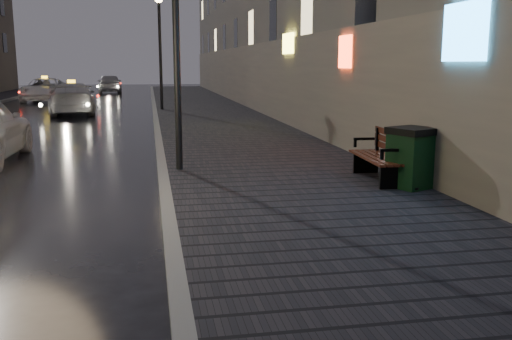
{
  "coord_description": "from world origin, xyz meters",
  "views": [
    {
      "loc": [
        1.29,
        -5.78,
        2.32
      ],
      "look_at": [
        2.72,
        1.92,
        0.85
      ],
      "focal_mm": 40.0,
      "sensor_mm": 36.0,
      "label": 1
    }
  ],
  "objects": [
    {
      "name": "trash_bin",
      "position": [
        5.8,
        3.48,
        0.69
      ],
      "size": [
        0.91,
        0.91,
        1.07
      ],
      "rotation": [
        0.0,
        0.0,
        0.4
      ],
      "color": "black",
      "rests_on": "sidewalk"
    },
    {
      "name": "bench",
      "position": [
        5.55,
        4.14,
        0.62
      ],
      "size": [
        0.72,
        1.85,
        0.93
      ],
      "rotation": [
        0.0,
        0.0,
        -0.05
      ],
      "color": "black",
      "rests_on": "sidewalk"
    },
    {
      "name": "sidewalk",
      "position": [
        3.9,
        21.0,
        0.07
      ],
      "size": [
        4.6,
        58.0,
        0.15
      ],
      "primitive_type": "cube",
      "color": "black",
      "rests_on": "ground"
    },
    {
      "name": "car_far",
      "position": [
        -1.76,
        40.63,
        0.74
      ],
      "size": [
        2.08,
        4.48,
        1.49
      ],
      "primitive_type": "imported",
      "rotation": [
        0.0,
        0.0,
        3.22
      ],
      "color": "#9B9AA2",
      "rests_on": "ground"
    },
    {
      "name": "taxi_far",
      "position": [
        -5.02,
        31.4,
        0.71
      ],
      "size": [
        2.56,
        5.22,
        1.42
      ],
      "primitive_type": "imported",
      "rotation": [
        0.0,
        0.0,
        -0.04
      ],
      "color": "silver",
      "rests_on": "ground"
    },
    {
      "name": "lamp_near",
      "position": [
        1.85,
        6.0,
        3.49
      ],
      "size": [
        0.36,
        0.36,
        5.28
      ],
      "color": "black",
      "rests_on": "sidewalk"
    },
    {
      "name": "ground",
      "position": [
        0.0,
        0.0,
        0.0
      ],
      "size": [
        120.0,
        120.0,
        0.0
      ],
      "primitive_type": "plane",
      "color": "black",
      "rests_on": "ground"
    },
    {
      "name": "lamp_far",
      "position": [
        1.85,
        22.0,
        3.49
      ],
      "size": [
        0.36,
        0.36,
        5.28
      ],
      "color": "black",
      "rests_on": "sidewalk"
    },
    {
      "name": "curb",
      "position": [
        1.5,
        21.0,
        0.07
      ],
      "size": [
        0.2,
        58.0,
        0.15
      ],
      "primitive_type": "cube",
      "color": "slate",
      "rests_on": "ground"
    },
    {
      "name": "taxi_mid",
      "position": [
        -2.22,
        21.67,
        0.72
      ],
      "size": [
        2.57,
        5.16,
        1.44
      ],
      "primitive_type": "imported",
      "rotation": [
        0.0,
        0.0,
        3.26
      ],
      "color": "silver",
      "rests_on": "ground"
    }
  ]
}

